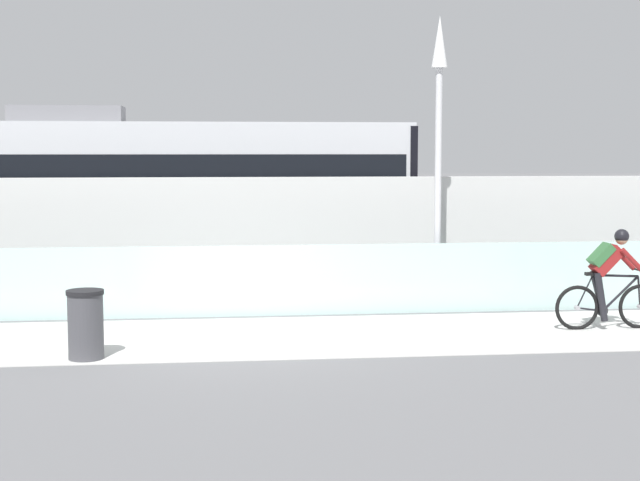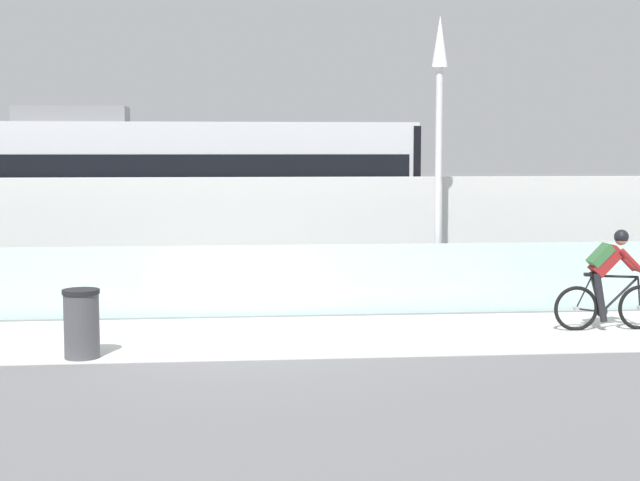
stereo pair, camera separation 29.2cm
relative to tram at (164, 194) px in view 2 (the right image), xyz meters
The scene contains 10 objects.
ground_plane 7.27m from the tram, 77.43° to the right, with size 200.00×200.00×0.00m, color slate.
bike_path_deck 7.27m from the tram, 77.43° to the right, with size 32.00×3.20×0.01m, color silver.
glass_parapet 5.38m from the tram, 73.01° to the right, with size 32.00×0.05×1.23m, color silver.
concrete_barrier_wall 3.62m from the tram, 64.48° to the right, with size 32.00×0.36×2.34m, color silver.
tram_rail_near 2.53m from the tram, 25.16° to the right, with size 32.00×0.08×0.01m, color #595654.
tram_rail_far 2.53m from the tram, 25.16° to the left, with size 32.00×0.08×0.01m, color #595654.
tram is the anchor object (origin of this frame).
cyclist_on_bike 10.17m from the tram, 42.69° to the right, with size 1.77×0.58×1.61m.
lamp_post_antenna 7.11m from the tram, 42.36° to the right, with size 0.28×0.28×5.20m.
trash_bin 8.24m from the tram, 93.95° to the right, with size 0.51×0.51×0.96m.
Camera 2 is at (-0.02, -14.02, 2.85)m, focal length 52.08 mm.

